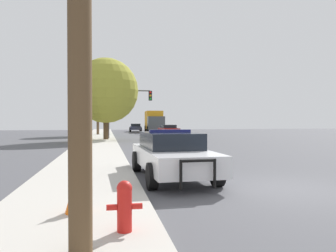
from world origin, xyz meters
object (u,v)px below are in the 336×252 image
at_px(tree_sidewalk_mid, 106,91).
at_px(traffic_cone, 75,195).
at_px(traffic_light, 127,103).
at_px(car_background_distant, 135,127).
at_px(car_background_oncoming, 168,130).
at_px(fire_hydrant, 124,204).
at_px(police_car, 171,153).
at_px(tree_sidewalk_far, 98,94).
at_px(box_truck, 154,121).

relative_size(tree_sidewalk_mid, traffic_cone, 11.11).
distance_m(traffic_light, traffic_cone, 24.68).
height_order(car_background_distant, traffic_cone, car_background_distant).
bearing_deg(traffic_light, car_background_oncoming, 51.05).
xyz_separation_m(fire_hydrant, tree_sidewalk_mid, (-0.25, 24.23, 3.85)).
height_order(fire_hydrant, traffic_cone, fire_hydrant).
xyz_separation_m(traffic_light, traffic_cone, (-2.51, -24.37, -2.95)).
relative_size(fire_hydrant, traffic_light, 0.17).
bearing_deg(police_car, car_background_distant, -95.62).
height_order(car_background_oncoming, traffic_cone, car_background_oncoming).
xyz_separation_m(fire_hydrant, car_background_oncoming, (6.78, 31.81, 0.17)).
relative_size(police_car, tree_sidewalk_far, 0.74).
bearing_deg(tree_sidewalk_far, car_background_distant, 65.01).
bearing_deg(traffic_light, traffic_cone, -95.87).
relative_size(car_background_distant, traffic_cone, 7.37).
height_order(traffic_light, tree_sidewalk_far, tree_sidewalk_far).
relative_size(traffic_light, traffic_cone, 7.15).
distance_m(traffic_light, car_background_oncoming, 8.52).
xyz_separation_m(fire_hydrant, box_truck, (6.75, 42.77, 1.17)).
height_order(tree_sidewalk_far, traffic_cone, tree_sidewalk_far).
distance_m(box_truck, tree_sidewalk_far, 11.87).
bearing_deg(traffic_light, tree_sidewalk_mid, -146.36).
relative_size(fire_hydrant, tree_sidewalk_mid, 0.11).
xyz_separation_m(police_car, traffic_cone, (-2.53, -3.91, -0.30)).
distance_m(car_background_distant, tree_sidewalk_mid, 22.81).
xyz_separation_m(police_car, car_background_oncoming, (5.05, 26.75, -0.05)).
bearing_deg(police_car, car_background_oncoming, -102.73).
bearing_deg(car_background_oncoming, car_background_distant, -81.34).
xyz_separation_m(car_background_oncoming, car_background_distant, (-2.47, 14.47, -0.01)).
bearing_deg(car_background_oncoming, fire_hydrant, 76.94).
bearing_deg(traffic_light, police_car, -89.92).
height_order(traffic_light, box_truck, traffic_light).
distance_m(fire_hydrant, tree_sidewalk_far, 34.80).
distance_m(police_car, tree_sidewalk_far, 29.87).
xyz_separation_m(traffic_light, car_background_oncoming, (5.08, 6.28, -2.70)).
xyz_separation_m(fire_hydrant, car_background_distant, (4.31, 46.27, 0.16)).
xyz_separation_m(car_background_oncoming, tree_sidewalk_far, (-7.95, 2.70, 4.15)).
bearing_deg(traffic_light, box_truck, 73.69).
bearing_deg(fire_hydrant, traffic_cone, 124.88).
bearing_deg(car_background_oncoming, tree_sidewalk_far, -19.79).
bearing_deg(tree_sidewalk_mid, fire_hydrant, -89.41).
relative_size(car_background_oncoming, car_background_distant, 0.91).
bearing_deg(car_background_distant, tree_sidewalk_far, -111.84).
bearing_deg(traffic_cone, car_background_distant, 83.53).
bearing_deg(police_car, fire_hydrant, 69.09).
bearing_deg(car_background_oncoming, tree_sidewalk_mid, 46.14).
relative_size(box_truck, tree_sidewalk_mid, 0.94).
bearing_deg(car_background_oncoming, traffic_cone, 75.08).
bearing_deg(car_background_distant, traffic_light, -94.02).
bearing_deg(car_background_distant, traffic_cone, -93.32).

